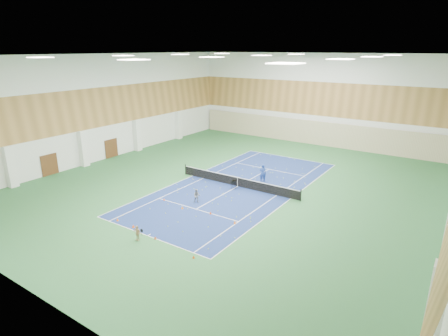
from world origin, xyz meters
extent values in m
plane|color=#296133|center=(0.00, 0.00, 0.00)|extent=(40.00, 40.00, 0.00)
cube|color=navy|center=(0.00, 0.00, 0.01)|extent=(10.97, 23.77, 0.01)
cube|color=#C6B793|center=(0.00, 19.75, 1.60)|extent=(35.40, 0.16, 3.20)
cube|color=#593319|center=(-17.92, -8.00, 1.10)|extent=(0.08, 1.80, 2.20)
cube|color=#593319|center=(-17.92, 0.00, 1.10)|extent=(0.08, 1.80, 2.20)
imported|color=#203E93|center=(1.35, 2.47, 0.91)|extent=(0.76, 0.62, 1.82)
imported|color=gray|center=(-0.80, -5.24, 0.61)|extent=(0.75, 0.73, 1.22)
imported|color=tan|center=(-0.12, -12.72, 0.55)|extent=(0.66, 0.31, 1.11)
cone|color=#D6430B|center=(-3.45, -6.46, 0.10)|extent=(0.18, 0.18, 0.20)
cone|color=orange|center=(-1.00, -6.95, 0.12)|extent=(0.21, 0.21, 0.23)
cone|color=#D9430B|center=(1.53, -6.48, 0.11)|extent=(0.20, 0.20, 0.22)
cone|color=orange|center=(4.04, -6.82, 0.11)|extent=(0.20, 0.20, 0.22)
cone|color=#FF610D|center=(-3.63, -11.47, 0.11)|extent=(0.20, 0.20, 0.23)
cone|color=#FF500D|center=(-1.79, -11.56, 0.12)|extent=(0.22, 0.22, 0.24)
cone|color=#D54B0B|center=(0.76, -11.91, 0.11)|extent=(0.20, 0.20, 0.22)
cone|color=#DC4E0B|center=(4.50, -12.36, 0.09)|extent=(0.17, 0.17, 0.19)
camera|label=1|loc=(17.66, -28.37, 12.60)|focal=30.00mm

